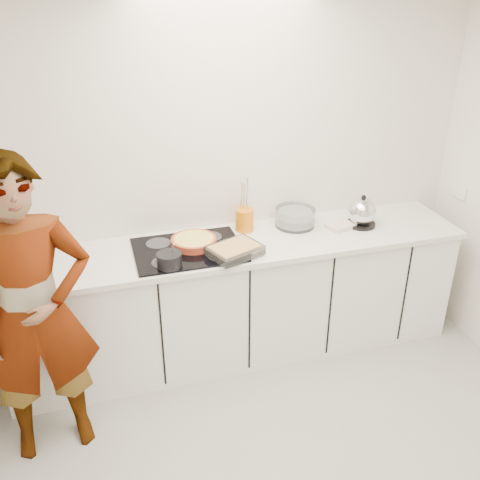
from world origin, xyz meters
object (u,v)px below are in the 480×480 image
object	(u,v)px
baking_dish	(235,250)
cook	(34,315)
mixing_bowl	(295,218)
hob	(188,250)
saucepan	(169,260)
tart_dish	(194,241)
utensil_crock	(245,220)
kettle	(362,213)

from	to	relation	value
baking_dish	cook	world-z (taller)	cook
mixing_bowl	hob	bearing A→B (deg)	-168.28
saucepan	mixing_bowl	bearing A→B (deg)	20.45
cook	saucepan	bearing A→B (deg)	14.51
tart_dish	cook	distance (m)	1.15
hob	saucepan	size ratio (longest dim) A/B	3.48
baking_dish	cook	size ratio (longest dim) A/B	0.22
baking_dish	mixing_bowl	distance (m)	0.65
hob	mixing_bowl	size ratio (longest dim) A/B	1.92
saucepan	utensil_crock	size ratio (longest dim) A/B	1.28
mixing_bowl	utensil_crock	bearing A→B (deg)	175.18
hob	baking_dish	world-z (taller)	baking_dish
saucepan	mixing_bowl	world-z (taller)	saucepan
tart_dish	baking_dish	distance (m)	0.31
tart_dish	saucepan	distance (m)	0.32
saucepan	cook	xyz separation A→B (m)	(-0.80, -0.31, -0.06)
saucepan	cook	distance (m)	0.86
saucepan	cook	world-z (taller)	cook
tart_dish	utensil_crock	bearing A→B (deg)	20.97
kettle	tart_dish	bearing A→B (deg)	179.65
utensil_crock	baking_dish	bearing A→B (deg)	-115.66
tart_dish	mixing_bowl	xyz separation A→B (m)	(0.78, 0.12, 0.02)
hob	tart_dish	distance (m)	0.08
hob	utensil_crock	bearing A→B (deg)	24.16
tart_dish	mixing_bowl	bearing A→B (deg)	9.00
hob	cook	distance (m)	1.08
mixing_bowl	utensil_crock	size ratio (longest dim) A/B	2.32
baking_dish	cook	xyz separation A→B (m)	(-1.23, -0.35, -0.05)
utensil_crock	tart_dish	bearing A→B (deg)	-159.03
kettle	cook	xyz separation A→B (m)	(-2.25, -0.55, -0.10)
hob	tart_dish	xyz separation A→B (m)	(0.05, 0.05, 0.04)
saucepan	mixing_bowl	distance (m)	1.05
baking_dish	kettle	bearing A→B (deg)	11.34
hob	utensil_crock	xyz separation A→B (m)	(0.45, 0.20, 0.07)
hob	baking_dish	size ratio (longest dim) A/B	1.82
kettle	cook	bearing A→B (deg)	-166.27
kettle	mixing_bowl	bearing A→B (deg)	164.36
tart_dish	utensil_crock	distance (m)	0.44
mixing_bowl	kettle	xyz separation A→B (m)	(0.47, -0.13, 0.04)
saucepan	utensil_crock	distance (m)	0.73
hob	utensil_crock	world-z (taller)	utensil_crock
mixing_bowl	kettle	world-z (taller)	kettle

